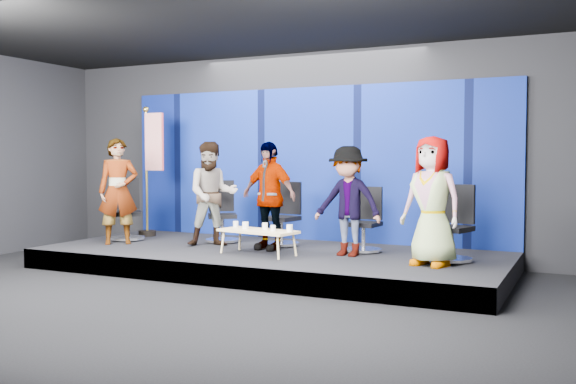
# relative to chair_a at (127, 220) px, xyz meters

# --- Properties ---
(ground) EXTENTS (10.00, 10.00, 0.00)m
(ground) POSITION_rel_chair_a_xyz_m (2.76, -2.54, -0.65)
(ground) COLOR black
(ground) RESTS_ON ground
(room_walls) EXTENTS (10.02, 8.02, 3.51)m
(room_walls) POSITION_rel_chair_a_xyz_m (2.76, -2.54, 1.78)
(room_walls) COLOR black
(room_walls) RESTS_ON ground
(riser) EXTENTS (7.00, 3.00, 0.30)m
(riser) POSITION_rel_chair_a_xyz_m (2.76, -0.04, -0.50)
(riser) COLOR black
(riser) RESTS_ON ground
(backdrop) EXTENTS (7.00, 0.08, 2.60)m
(backdrop) POSITION_rel_chair_a_xyz_m (2.76, 1.41, 0.95)
(backdrop) COLOR #06114E
(backdrop) RESTS_ON riser
(chair_a) EXTENTS (0.84, 0.84, 1.06)m
(chair_a) POSITION_rel_chair_a_xyz_m (0.00, 0.00, 0.00)
(chair_a) COLOR silver
(chair_a) RESTS_ON riser
(panelist_a) EXTENTS (0.74, 0.72, 1.72)m
(panelist_a) POSITION_rel_chair_a_xyz_m (0.21, -0.46, 0.51)
(panelist_a) COLOR black
(panelist_a) RESTS_ON riser
(chair_b) EXTENTS (0.80, 0.80, 1.02)m
(chair_b) POSITION_rel_chair_a_xyz_m (1.61, 0.47, -0.01)
(chair_b) COLOR silver
(chair_b) RESTS_ON riser
(panelist_b) EXTENTS (1.02, 0.97, 1.66)m
(panelist_b) POSITION_rel_chair_a_xyz_m (1.73, -0.02, 0.48)
(panelist_b) COLOR black
(panelist_b) RESTS_ON riser
(chair_c) EXTENTS (0.67, 0.67, 1.02)m
(chair_c) POSITION_rel_chair_a_xyz_m (2.73, 0.51, -0.01)
(chair_c) COLOR silver
(chair_c) RESTS_ON riser
(panelist_c) EXTENTS (1.02, 0.58, 1.65)m
(panelist_c) POSITION_rel_chair_a_xyz_m (2.72, 0.01, 0.48)
(panelist_c) COLOR black
(panelist_c) RESTS_ON riser
(chair_d) EXTENTS (0.59, 0.59, 0.97)m
(chair_d) POSITION_rel_chair_a_xyz_m (4.11, 0.43, -0.03)
(chair_d) COLOR silver
(chair_d) RESTS_ON riser
(panelist_d) EXTENTS (1.06, 0.67, 1.57)m
(panelist_d) POSITION_rel_chair_a_xyz_m (4.02, -0.07, 0.44)
(panelist_d) COLOR black
(panelist_d) RESTS_ON riser
(chair_e) EXTENTS (0.73, 0.73, 1.04)m
(chair_e) POSITION_rel_chair_a_xyz_m (5.48, 0.09, -0.01)
(chair_e) COLOR silver
(chair_e) RESTS_ON riser
(panelist_e) EXTENTS (0.94, 0.75, 1.68)m
(panelist_e) POSITION_rel_chair_a_xyz_m (5.29, -0.38, 0.49)
(panelist_e) COLOR black
(panelist_e) RESTS_ON riser
(coffee_table) EXTENTS (1.24, 0.71, 0.36)m
(coffee_table) POSITION_rel_chair_a_xyz_m (2.81, -0.52, -0.02)
(coffee_table) COLOR tan
(coffee_table) RESTS_ON riser
(mug_a) EXTENTS (0.08, 0.08, 0.09)m
(mug_a) POSITION_rel_chair_a_xyz_m (2.33, -0.34, 0.06)
(mug_a) COLOR silver
(mug_a) RESTS_ON coffee_table
(mug_b) EXTENTS (0.09, 0.09, 0.11)m
(mug_b) POSITION_rel_chair_a_xyz_m (2.60, -0.51, 0.06)
(mug_b) COLOR silver
(mug_b) RESTS_ON coffee_table
(mug_c) EXTENTS (0.08, 0.08, 0.10)m
(mug_c) POSITION_rel_chair_a_xyz_m (2.87, -0.41, 0.06)
(mug_c) COLOR silver
(mug_c) RESTS_ON coffee_table
(mug_d) EXTENTS (0.07, 0.07, 0.09)m
(mug_d) POSITION_rel_chair_a_xyz_m (3.08, -0.57, 0.05)
(mug_d) COLOR silver
(mug_d) RESTS_ON coffee_table
(mug_e) EXTENTS (0.09, 0.09, 0.10)m
(mug_e) POSITION_rel_chair_a_xyz_m (3.34, -0.56, 0.06)
(mug_e) COLOR silver
(mug_e) RESTS_ON coffee_table
(flag_stand) EXTENTS (0.53, 0.31, 2.32)m
(flag_stand) POSITION_rel_chair_a_xyz_m (0.06, 0.60, 0.88)
(flag_stand) COLOR black
(flag_stand) RESTS_ON riser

